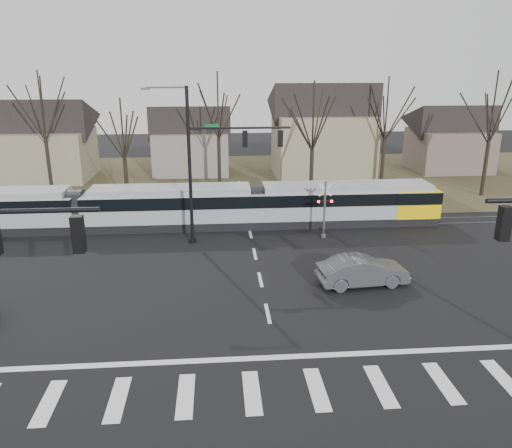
{
  "coord_description": "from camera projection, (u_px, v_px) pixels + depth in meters",
  "views": [
    {
      "loc": [
        -2.3,
        -19.4,
        11.33
      ],
      "look_at": [
        0.0,
        9.0,
        2.3
      ],
      "focal_mm": 35.0,
      "sensor_mm": 36.0,
      "label": 1
    }
  ],
  "objects": [
    {
      "name": "house_d",
      "position": [
        450.0,
        135.0,
        55.94
      ],
      "size": [
        8.64,
        7.56,
        7.65
      ],
      "color": "brown",
      "rests_on": "ground"
    },
    {
      "name": "rail_crossing_signal",
      "position": [
        324.0,
        211.0,
        34.01
      ],
      "size": [
        1.08,
        0.36,
        4.0
      ],
      "color": "#59595B",
      "rests_on": "ground"
    },
    {
      "name": "signal_pole_far",
      "position": [
        214.0,
        158.0,
        32.01
      ],
      "size": [
        9.28,
        0.44,
        10.2
      ],
      "color": "black",
      "rests_on": "ground"
    },
    {
      "name": "house_b",
      "position": [
        191.0,
        137.0,
        54.66
      ],
      "size": [
        8.64,
        7.56,
        7.65
      ],
      "color": "slate",
      "rests_on": "ground"
    },
    {
      "name": "crosswalk",
      "position": [
        285.0,
        391.0,
        18.24
      ],
      "size": [
        27.0,
        2.6,
        0.01
      ],
      "color": "silver",
      "rests_on": "ground"
    },
    {
      "name": "rail_pair",
      "position": [
        249.0,
        226.0,
        37.04
      ],
      "size": [
        90.0,
        1.52,
        0.06
      ],
      "color": "#59595E",
      "rests_on": "ground"
    },
    {
      "name": "ground",
      "position": [
        272.0,
        335.0,
        22.04
      ],
      "size": [
        140.0,
        140.0,
        0.0
      ],
      "primitive_type": "plane",
      "color": "black"
    },
    {
      "name": "tram",
      "position": [
        169.0,
        206.0,
        36.29
      ],
      "size": [
        39.98,
        2.97,
        3.03
      ],
      "color": "gray",
      "rests_on": "ground"
    },
    {
      "name": "stop_line",
      "position": [
        277.0,
        357.0,
        20.33
      ],
      "size": [
        28.0,
        0.35,
        0.01
      ],
      "primitive_type": "cube",
      "color": "silver",
      "rests_on": "ground"
    },
    {
      "name": "grass_verge",
      "position": [
        238.0,
        179.0,
        52.44
      ],
      "size": [
        140.0,
        28.0,
        0.01
      ],
      "primitive_type": "cube",
      "color": "#38331E",
      "rests_on": "ground"
    },
    {
      "name": "sedan",
      "position": [
        362.0,
        271.0,
        26.87
      ],
      "size": [
        2.69,
        5.23,
        1.61
      ],
      "primitive_type": "imported",
      "rotation": [
        0.0,
        0.0,
        1.67
      ],
      "color": "#47484E",
      "rests_on": "ground"
    },
    {
      "name": "house_c",
      "position": [
        323.0,
        127.0,
        52.5
      ],
      "size": [
        10.8,
        8.64,
        10.1
      ],
      "color": "gray",
      "rests_on": "ground"
    },
    {
      "name": "house_a",
      "position": [
        44.0,
        136.0,
        51.46
      ],
      "size": [
        9.72,
        8.64,
        8.6
      ],
      "color": "gray",
      "rests_on": "ground"
    },
    {
      "name": "lane_dashes",
      "position": [
        248.0,
        225.0,
        37.24
      ],
      "size": [
        0.18,
        30.0,
        0.01
      ],
      "color": "silver",
      "rests_on": "ground"
    },
    {
      "name": "tree_row",
      "position": [
        263.0,
        139.0,
        45.38
      ],
      "size": [
        59.2,
        7.2,
        10.0
      ],
      "color": "black",
      "rests_on": "ground"
    }
  ]
}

